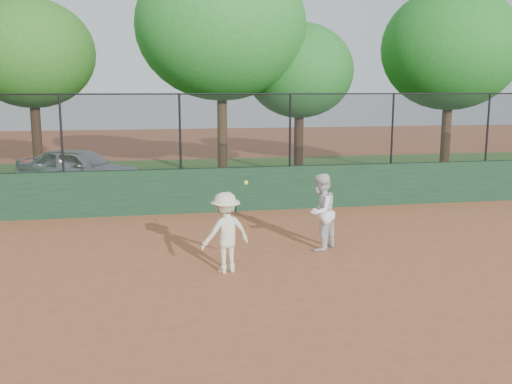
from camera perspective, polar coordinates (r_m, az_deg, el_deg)
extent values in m
plane|color=#A75836|center=(9.87, -2.12, -9.27)|extent=(80.00, 80.00, 0.00)
cube|color=#1B3B23|center=(15.50, -5.62, 0.15)|extent=(26.00, 0.20, 1.20)
cube|color=#295119|center=(21.49, -7.15, 1.32)|extent=(36.00, 12.00, 0.01)
imported|color=#B7BCC2|center=(19.79, -17.29, 2.24)|extent=(4.46, 3.35, 1.41)
imported|color=silver|center=(11.85, 6.47, -1.99)|extent=(0.98, 0.98, 1.60)
imported|color=beige|center=(10.36, -3.06, -4.06)|extent=(1.09, 0.86, 1.48)
sphere|color=#D6FF38|center=(9.97, -1.01, 0.95)|extent=(0.07, 0.07, 0.07)
cube|color=black|center=(15.30, -5.73, 6.06)|extent=(26.00, 0.02, 2.00)
cylinder|color=black|center=(15.26, -5.79, 9.74)|extent=(26.00, 0.04, 0.04)
cylinder|color=black|center=(15.37, -18.89, 5.59)|extent=(0.06, 0.06, 2.00)
cylinder|color=black|center=(15.26, -7.61, 6.02)|extent=(0.06, 0.06, 2.00)
cylinder|color=black|center=(15.73, 3.43, 6.21)|extent=(0.06, 0.06, 2.00)
cylinder|color=black|center=(16.74, 13.48, 6.19)|extent=(0.06, 0.06, 2.00)
cylinder|color=black|center=(18.19, 22.16, 6.02)|extent=(0.06, 0.06, 2.00)
cylinder|color=#3C2814|center=(22.66, -21.04, 4.77)|extent=(0.36, 0.36, 2.83)
ellipsoid|color=#2A5F1B|center=(22.62, -21.57, 12.77)|extent=(4.54, 4.13, 3.92)
cylinder|color=#4E341B|center=(20.83, -3.39, 5.48)|extent=(0.36, 0.36, 3.17)
ellipsoid|color=#236F24|center=(20.87, -3.50, 16.24)|extent=(6.03, 5.48, 5.21)
cylinder|color=#3A2213|center=(22.16, 4.29, 4.77)|extent=(0.36, 0.36, 2.41)
ellipsoid|color=#206221|center=(22.07, 4.38, 12.01)|extent=(4.12, 3.75, 3.56)
cylinder|color=#4C321B|center=(22.66, 18.42, 4.85)|extent=(0.36, 0.36, 2.77)
ellipsoid|color=#1B5F1C|center=(22.63, 18.91, 13.38)|extent=(5.15, 4.68, 4.44)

